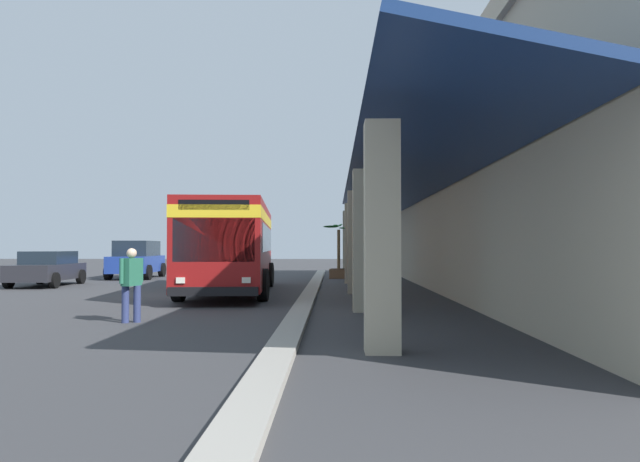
{
  "coord_description": "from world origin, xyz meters",
  "views": [
    {
      "loc": [
        20.71,
        4.73,
        1.68
      ],
      "look_at": [
        1.12,
        4.27,
        2.18
      ],
      "focal_mm": 33.92,
      "sensor_mm": 36.0,
      "label": 1
    }
  ],
  "objects_px": {
    "parked_sedan_charcoal": "(48,268)",
    "pedestrian": "(131,281)",
    "potted_palm": "(339,267)",
    "transit_bus": "(232,242)",
    "parked_suv_blue": "(137,259)"
  },
  "relations": [
    {
      "from": "potted_palm",
      "to": "transit_bus",
      "type": "bearing_deg",
      "value": -22.11
    },
    {
      "from": "parked_sedan_charcoal",
      "to": "pedestrian",
      "type": "distance_m",
      "value": 14.39
    },
    {
      "from": "potted_palm",
      "to": "parked_sedan_charcoal",
      "type": "bearing_deg",
      "value": -62.62
    },
    {
      "from": "parked_suv_blue",
      "to": "parked_sedan_charcoal",
      "type": "bearing_deg",
      "value": -15.77
    },
    {
      "from": "pedestrian",
      "to": "potted_palm",
      "type": "bearing_deg",
      "value": 165.79
    },
    {
      "from": "transit_bus",
      "to": "parked_suv_blue",
      "type": "height_order",
      "value": "transit_bus"
    },
    {
      "from": "transit_bus",
      "to": "parked_suv_blue",
      "type": "bearing_deg",
      "value": -145.21
    },
    {
      "from": "parked_suv_blue",
      "to": "pedestrian",
      "type": "distance_m",
      "value": 19.34
    },
    {
      "from": "parked_sedan_charcoal",
      "to": "potted_palm",
      "type": "xyz_separation_m",
      "value": [
        -6.43,
        12.41,
        -0.15
      ]
    },
    {
      "from": "transit_bus",
      "to": "pedestrian",
      "type": "distance_m",
      "value": 8.88
    },
    {
      "from": "pedestrian",
      "to": "potted_palm",
      "type": "distance_m",
      "value": 19.17
    },
    {
      "from": "parked_sedan_charcoal",
      "to": "pedestrian",
      "type": "relative_size",
      "value": 2.76
    },
    {
      "from": "parked_suv_blue",
      "to": "potted_palm",
      "type": "bearing_deg",
      "value": 90.97
    },
    {
      "from": "parked_suv_blue",
      "to": "pedestrian",
      "type": "height_order",
      "value": "parked_suv_blue"
    },
    {
      "from": "pedestrian",
      "to": "potted_palm",
      "type": "xyz_separation_m",
      "value": [
        -18.58,
        4.71,
        -0.31
      ]
    }
  ]
}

